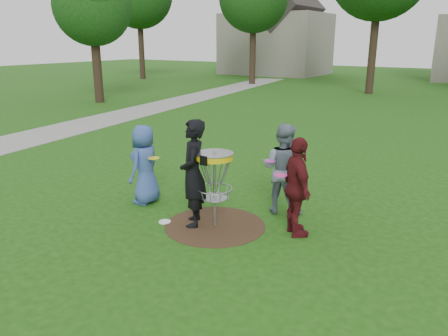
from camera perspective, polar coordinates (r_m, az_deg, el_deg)
The scene contains 10 objects.
ground at distance 7.87m, azimuth -1.19°, elevation -7.52°, with size 100.00×100.00×0.00m, color #19470F.
dirt_patch at distance 7.87m, azimuth -1.19°, elevation -7.50°, with size 1.80×1.80×0.01m, color #47331E.
concrete_path at distance 20.04m, azimuth -12.44°, elevation 6.91°, with size 2.20×40.00×0.02m, color #9E9E99.
player_blue at distance 8.84m, azimuth -10.32°, elevation 0.45°, with size 0.78×0.51×1.60m, color #375297.
player_black at distance 7.62m, azimuth -4.05°, elevation -0.72°, with size 0.70×0.46×1.91m, color black.
player_grey at distance 8.26m, azimuth 7.69°, elevation -0.11°, with size 0.84×0.66×1.73m, color slate.
player_maroon at distance 7.32m, azimuth 9.54°, elevation -2.52°, with size 0.99×0.41×1.69m, color #551317.
disc_on_grass at distance 8.07m, azimuth -7.74°, elevation -6.97°, with size 0.22×0.22×0.02m, color white.
disc_golf_basket at distance 7.51m, azimuth -1.23°, elevation -0.41°, with size 0.66×0.67×1.38m.
held_discs at distance 7.80m, azimuth 0.31°, elevation 0.56°, with size 2.86×1.25×0.21m.
Camera 1 is at (4.00, -5.97, 3.20)m, focal length 35.00 mm.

